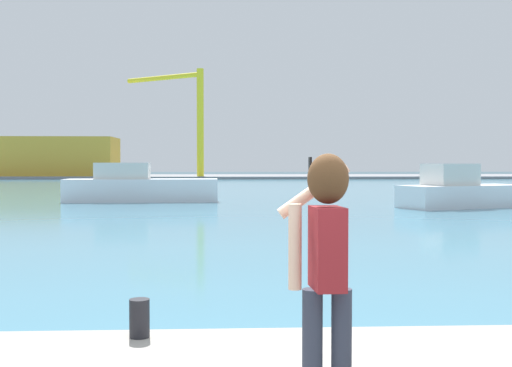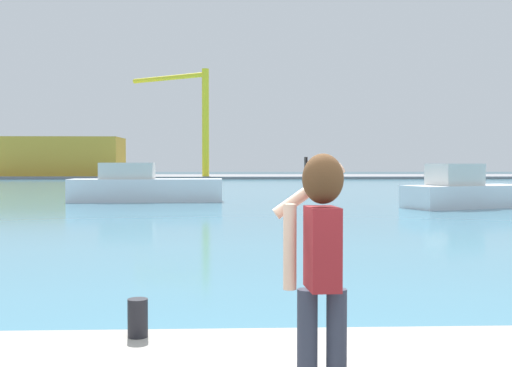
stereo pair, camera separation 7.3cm
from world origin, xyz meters
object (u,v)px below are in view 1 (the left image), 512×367
object	(u,v)px
person_photographer	(326,253)
boat_moored_2	(460,192)
warehouse_left	(56,157)
port_crane	(189,109)
harbor_bollard	(139,318)
boat_moored	(139,187)

from	to	relation	value
person_photographer	boat_moored_2	world-z (taller)	person_photographer
warehouse_left	port_crane	size ratio (longest dim) A/B	1.15
person_photographer	harbor_bollard	bearing A→B (deg)	36.05
boat_moored_2	person_photographer	bearing A→B (deg)	-132.98
harbor_bollard	boat_moored	bearing A→B (deg)	97.98
boat_moored_2	warehouse_left	world-z (taller)	warehouse_left
person_photographer	boat_moored_2	distance (m)	28.34
boat_moored	warehouse_left	bearing A→B (deg)	107.83
boat_moored	boat_moored_2	xyz separation A→B (m)	(16.65, -5.48, -0.05)
person_photographer	port_crane	xyz separation A→B (m)	(-6.08, 85.94, 8.56)
harbor_bollard	warehouse_left	world-z (taller)	warehouse_left
boat_moored_2	boat_moored	bearing A→B (deg)	141.60
boat_moored_2	warehouse_left	size ratio (longest dim) A/B	0.39
warehouse_left	person_photographer	bearing A→B (deg)	-73.78
harbor_bollard	boat_moored_2	size ratio (longest dim) A/B	0.05
person_photographer	harbor_bollard	distance (m)	2.51
boat_moored_2	port_crane	distance (m)	62.91
warehouse_left	port_crane	world-z (taller)	port_crane
boat_moored	person_photographer	bearing A→B (deg)	-81.32
boat_moored	boat_moored_2	distance (m)	17.53
boat_moored_2	harbor_bollard	bearing A→B (deg)	-137.37
warehouse_left	harbor_bollard	bearing A→B (deg)	-74.37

